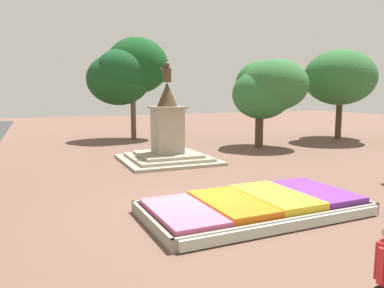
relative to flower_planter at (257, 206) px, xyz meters
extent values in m
plane|color=brown|center=(-1.57, 1.11, -0.23)|extent=(94.15, 94.15, 0.00)
cube|color=#38281C|center=(-0.07, 0.05, -0.08)|extent=(6.63, 3.36, 0.30)
cube|color=gray|center=(-0.02, -1.58, -0.06)|extent=(6.73, 0.31, 0.34)
cube|color=gray|center=(-0.12, 1.68, -0.06)|extent=(6.73, 0.31, 0.34)
cube|color=gray|center=(-3.38, -0.05, -0.06)|extent=(0.20, 3.36, 0.34)
cube|color=gray|center=(3.25, 0.15, -0.06)|extent=(0.20, 3.36, 0.34)
cube|color=#D86699|center=(-2.44, -0.02, 0.14)|extent=(1.67, 3.01, 0.14)
cube|color=orange|center=(-0.86, 0.03, 0.17)|extent=(1.67, 3.01, 0.20)
cube|color=yellow|center=(0.72, 0.08, 0.18)|extent=(1.67, 3.01, 0.22)
cube|color=#72339E|center=(2.31, 0.12, 0.17)|extent=(1.67, 3.01, 0.19)
cube|color=#B2BCAD|center=(-0.02, -1.63, -0.07)|extent=(6.40, 0.40, 0.27)
cube|color=#A09681|center=(0.32, 9.22, -0.16)|extent=(4.76, 4.76, 0.15)
cube|color=gray|center=(0.32, 9.22, -0.01)|extent=(3.91, 3.91, 0.15)
cube|color=#A09681|center=(0.32, 9.22, 0.14)|extent=(3.07, 3.07, 0.15)
cube|color=#9E937F|center=(0.32, 9.22, 1.38)|extent=(1.43, 1.43, 2.35)
cube|color=#9E937F|center=(0.32, 9.22, 2.62)|extent=(1.68, 1.68, 0.12)
cone|color=#473823|center=(0.32, 9.22, 3.30)|extent=(1.07, 1.07, 1.24)
cylinder|color=#473823|center=(0.32, 9.22, 4.28)|extent=(0.46, 0.46, 0.72)
sphere|color=#473823|center=(0.32, 9.22, 4.80)|extent=(0.32, 0.32, 0.32)
cylinder|color=#473823|center=(0.09, 9.05, 4.43)|extent=(0.55, 0.44, 0.48)
cylinder|color=red|center=(-1.44, -5.60, 0.87)|extent=(0.09, 0.09, 0.56)
cylinder|color=#4C3823|center=(7.58, 11.65, 0.93)|extent=(0.53, 0.53, 2.33)
ellipsoid|color=#2B6D30|center=(8.12, 12.25, 3.92)|extent=(3.67, 3.28, 3.19)
ellipsoid|color=#316733|center=(8.31, 11.08, 3.87)|extent=(4.35, 4.19, 3.33)
ellipsoid|color=#2E6A34|center=(7.52, 11.33, 3.26)|extent=(3.92, 3.59, 3.19)
cylinder|color=#4C3823|center=(15.61, 12.90, 1.36)|extent=(0.46, 0.46, 3.19)
ellipsoid|color=#2E6733|center=(14.59, 11.96, 4.46)|extent=(5.31, 4.91, 4.02)
ellipsoid|color=#2D6D30|center=(16.48, 13.63, 4.65)|extent=(4.39, 4.46, 3.51)
cylinder|color=brown|center=(0.87, 18.81, 1.34)|extent=(0.39, 0.39, 3.14)
ellipsoid|color=#1B4B21|center=(-0.10, 19.21, 4.35)|extent=(4.79, 4.19, 3.90)
ellipsoid|color=#184D26|center=(0.09, 18.66, 5.00)|extent=(3.86, 3.86, 3.20)
ellipsoid|color=#154B20|center=(1.33, 19.03, 5.41)|extent=(4.79, 4.09, 4.22)
camera|label=1|loc=(-6.08, -9.38, 3.46)|focal=35.00mm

